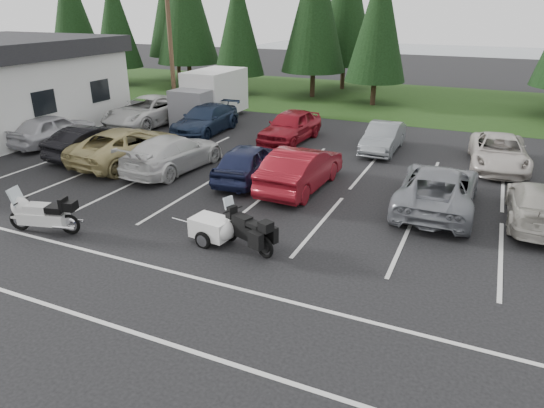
{
  "coord_description": "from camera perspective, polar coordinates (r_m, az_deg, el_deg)",
  "views": [
    {
      "loc": [
        7.66,
        -12.67,
        6.65
      ],
      "look_at": [
        2.17,
        -0.5,
        1.11
      ],
      "focal_mm": 32.0,
      "sensor_mm": 36.0,
      "label": 1
    }
  ],
  "objects": [
    {
      "name": "car_far_1",
      "position": [
        27.23,
        -7.84,
        9.82
      ],
      "size": [
        2.28,
        5.24,
        1.5
      ],
      "primitive_type": "imported",
      "rotation": [
        0.0,
        0.0,
        0.04
      ],
      "color": "#1A2741",
      "rests_on": "ground"
    },
    {
      "name": "stall_markings",
      "position": [
        17.84,
        -3.05,
        0.63
      ],
      "size": [
        32.0,
        16.0,
        0.01
      ],
      "primitive_type": "cube",
      "color": "silver",
      "rests_on": "ground"
    },
    {
      "name": "car_near_5",
      "position": [
        18.6,
        3.44,
        4.2
      ],
      "size": [
        1.89,
        4.97,
        1.62
      ],
      "primitive_type": "imported",
      "rotation": [
        0.0,
        0.0,
        3.11
      ],
      "color": "maroon",
      "rests_on": "ground"
    },
    {
      "name": "adventure_motorcycle",
      "position": [
        13.94,
        -3.07,
        -2.62
      ],
      "size": [
        2.54,
        1.62,
        1.46
      ],
      "primitive_type": null,
      "rotation": [
        0.0,
        0.0,
        -0.36
      ],
      "color": "black",
      "rests_on": "ground"
    },
    {
      "name": "ground",
      "position": [
        16.23,
        -6.27,
        -1.79
      ],
      "size": [
        120.0,
        120.0,
        0.0
      ],
      "primitive_type": "plane",
      "color": "black",
      "rests_on": "ground"
    },
    {
      "name": "car_near_2",
      "position": [
        22.72,
        -16.55,
        6.64
      ],
      "size": [
        3.05,
        5.83,
        1.56
      ],
      "primitive_type": "imported",
      "rotation": [
        0.0,
        0.0,
        3.06
      ],
      "color": "tan",
      "rests_on": "ground"
    },
    {
      "name": "car_near_0",
      "position": [
        27.07,
        -24.33,
        8.02
      ],
      "size": [
        2.04,
        4.63,
        1.55
      ],
      "primitive_type": "imported",
      "rotation": [
        0.0,
        0.0,
        3.1
      ],
      "color": "silver",
      "rests_on": "ground"
    },
    {
      "name": "conifer_4",
      "position": [
        37.76,
        5.08,
        22.28
      ],
      "size": [
        4.8,
        4.8,
        11.17
      ],
      "color": "#332316",
      "rests_on": "ground"
    },
    {
      "name": "car_near_4",
      "position": [
        19.6,
        -2.78,
        5.0
      ],
      "size": [
        2.17,
        4.55,
        1.5
      ],
      "primitive_type": "imported",
      "rotation": [
        0.0,
        0.0,
        3.23
      ],
      "color": "#1A2042",
      "rests_on": "ground"
    },
    {
      "name": "car_near_3",
      "position": [
        21.16,
        -11.52,
        5.91
      ],
      "size": [
        2.48,
        5.37,
        1.52
      ],
      "primitive_type": "imported",
      "rotation": [
        0.0,
        0.0,
        3.07
      ],
      "color": "silver",
      "rests_on": "ground"
    },
    {
      "name": "box_truck",
      "position": [
        30.1,
        -7.66,
        12.39
      ],
      "size": [
        2.4,
        5.6,
        2.9
      ],
      "primitive_type": null,
      "color": "silver",
      "rests_on": "ground"
    },
    {
      "name": "lake_water",
      "position": [
        68.09,
        21.92,
        15.39
      ],
      "size": [
        70.0,
        50.0,
        0.02
      ],
      "primitive_type": "cube",
      "color": "slate",
      "rests_on": "ground"
    },
    {
      "name": "conifer_back_b",
      "position": [
        41.83,
        8.78,
        22.47
      ],
      "size": [
        4.97,
        4.97,
        11.58
      ],
      "color": "#332316",
      "rests_on": "ground"
    },
    {
      "name": "grass_strip",
      "position": [
        38.05,
        12.58,
        11.95
      ],
      "size": [
        80.0,
        16.0,
        0.01
      ],
      "primitive_type": "cube",
      "color": "#1C3611",
      "rests_on": "ground"
    },
    {
      "name": "car_near_1",
      "position": [
        24.15,
        -20.43,
        6.94
      ],
      "size": [
        1.95,
        4.57,
        1.47
      ],
      "primitive_type": "imported",
      "rotation": [
        0.0,
        0.0,
        3.05
      ],
      "color": "black",
      "rests_on": "ground"
    },
    {
      "name": "car_near_6",
      "position": [
        17.64,
        18.92,
        1.76
      ],
      "size": [
        2.6,
        5.49,
        1.52
      ],
      "primitive_type": "imported",
      "rotation": [
        0.0,
        0.0,
        3.16
      ],
      "color": "slate",
      "rests_on": "ground"
    },
    {
      "name": "utility_pole",
      "position": [
        30.4,
        -11.9,
        18.41
      ],
      "size": [
        1.6,
        0.26,
        9.0
      ],
      "color": "#473321",
      "rests_on": "ground"
    },
    {
      "name": "car_near_7",
      "position": [
        17.84,
        28.93,
        0.01
      ],
      "size": [
        1.94,
        4.63,
        1.34
      ],
      "primitive_type": "imported",
      "rotation": [
        0.0,
        0.0,
        3.16
      ],
      "color": "#ACA89E",
      "rests_on": "ground"
    },
    {
      "name": "conifer_3",
      "position": [
        38.63,
        -4.02,
        20.44
      ],
      "size": [
        3.87,
        3.87,
        9.02
      ],
      "color": "#332316",
      "rests_on": "ground"
    },
    {
      "name": "car_far_0",
      "position": [
        29.75,
        -14.39,
        10.55
      ],
      "size": [
        3.04,
        6.05,
        1.64
      ],
      "primitive_type": "imported",
      "rotation": [
        0.0,
        0.0,
        -0.05
      ],
      "color": "silver",
      "rests_on": "ground"
    },
    {
      "name": "car_far_3",
      "position": [
        24.13,
        12.96,
        7.63
      ],
      "size": [
        1.46,
        4.11,
        1.35
      ],
      "primitive_type": "imported",
      "rotation": [
        0.0,
        0.0,
        -0.01
      ],
      "color": "slate",
      "rests_on": "ground"
    },
    {
      "name": "car_far_4",
      "position": [
        23.26,
        25.14,
        5.54
      ],
      "size": [
        2.69,
        5.14,
        1.38
      ],
      "primitive_type": "imported",
      "rotation": [
        0.0,
        0.0,
        0.08
      ],
      "color": "beige",
      "rests_on": "ground"
    },
    {
      "name": "car_far_2",
      "position": [
        25.27,
        2.18,
        9.15
      ],
      "size": [
        2.16,
        4.82,
        1.61
      ],
      "primitive_type": "imported",
      "rotation": [
        0.0,
        0.0,
        -0.06
      ],
      "color": "maroon",
      "rests_on": "ground"
    },
    {
      "name": "touring_motorcycle",
      "position": [
        16.54,
        -25.41,
        -0.72
      ],
      "size": [
        2.75,
        1.45,
        1.46
      ],
      "primitive_type": null,
      "rotation": [
        0.0,
        0.0,
        0.26
      ],
      "color": "silver",
      "rests_on": "ground"
    },
    {
      "name": "conifer_5",
      "position": [
        35.13,
        12.48,
        20.39
      ],
      "size": [
        4.14,
        4.14,
        9.63
      ],
      "color": "#332316",
      "rests_on": "ground"
    },
    {
      "name": "conifer_0",
      "position": [
        50.09,
        -22.6,
        20.48
      ],
      "size": [
        4.58,
        4.58,
        10.66
      ],
      "color": "#332316",
      "rests_on": "ground"
    },
    {
      "name": "cargo_trailer",
      "position": [
        14.59,
        -7.11,
        -3.03
      ],
      "size": [
        1.8,
        1.15,
        0.79
      ],
      "primitive_type": null,
      "rotation": [
        0.0,
        0.0,
        -0.12
      ],
      "color": "white",
      "rests_on": "ground"
    },
    {
      "name": "conifer_1",
      "position": [
        45.04,
        -18.02,
        19.92
      ],
      "size": [
        3.96,
        3.96,
        9.22
      ],
      "color": "#332316",
      "rests_on": "ground"
    }
  ]
}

